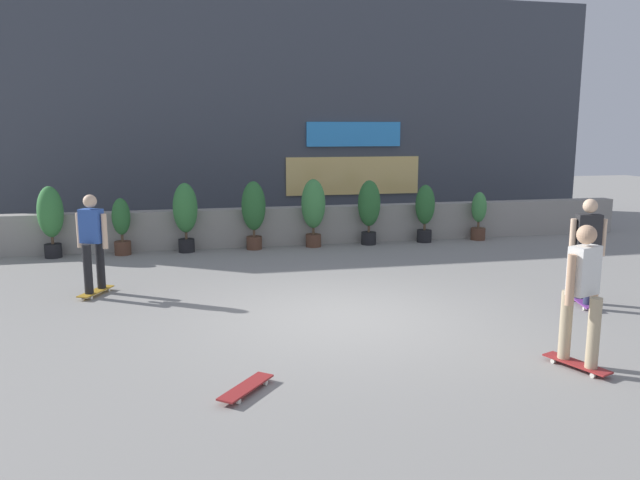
# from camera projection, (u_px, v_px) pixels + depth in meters

# --- Properties ---
(ground_plane) EXTENTS (48.00, 48.00, 0.00)m
(ground_plane) POSITION_uv_depth(u_px,v_px,m) (342.00, 317.00, 9.19)
(ground_plane) COLOR gray
(planter_wall) EXTENTS (18.00, 0.40, 0.90)m
(planter_wall) POSITION_uv_depth(u_px,v_px,m) (279.00, 226.00, 14.87)
(planter_wall) COLOR gray
(planter_wall) RESTS_ON ground
(building_backdrop) EXTENTS (20.00, 2.08, 6.50)m
(building_backdrop) POSITION_uv_depth(u_px,v_px,m) (257.00, 112.00, 18.22)
(building_backdrop) COLOR #424751
(building_backdrop) RESTS_ON ground
(potted_plant_0) EXTENTS (0.54, 0.54, 1.55)m
(potted_plant_0) POSITION_uv_depth(u_px,v_px,m) (51.00, 216.00, 13.28)
(potted_plant_0) COLOR black
(potted_plant_0) RESTS_ON ground
(potted_plant_1) EXTENTS (0.40, 0.40, 1.26)m
(potted_plant_1) POSITION_uv_depth(u_px,v_px,m) (121.00, 224.00, 13.63)
(potted_plant_1) COLOR brown
(potted_plant_1) RESTS_ON ground
(potted_plant_2) EXTENTS (0.55, 0.55, 1.57)m
(potted_plant_2) POSITION_uv_depth(u_px,v_px,m) (185.00, 212.00, 13.88)
(potted_plant_2) COLOR black
(potted_plant_2) RESTS_ON ground
(potted_plant_3) EXTENTS (0.55, 0.55, 1.58)m
(potted_plant_3) POSITION_uv_depth(u_px,v_px,m) (254.00, 210.00, 14.21)
(potted_plant_3) COLOR brown
(potted_plant_3) RESTS_ON ground
(potted_plant_4) EXTENTS (0.56, 0.56, 1.60)m
(potted_plant_4) POSITION_uv_depth(u_px,v_px,m) (313.00, 207.00, 14.51)
(potted_plant_4) COLOR brown
(potted_plant_4) RESTS_ON ground
(potted_plant_5) EXTENTS (0.54, 0.54, 1.55)m
(potted_plant_5) POSITION_uv_depth(u_px,v_px,m) (369.00, 207.00, 14.81)
(potted_plant_5) COLOR black
(potted_plant_5) RESTS_ON ground
(potted_plant_6) EXTENTS (0.47, 0.47, 1.41)m
(potted_plant_6) POSITION_uv_depth(u_px,v_px,m) (425.00, 209.00, 15.14)
(potted_plant_6) COLOR black
(potted_plant_6) RESTS_ON ground
(potted_plant_7) EXTENTS (0.37, 0.37, 1.21)m
(potted_plant_7) POSITION_uv_depth(u_px,v_px,m) (479.00, 215.00, 15.48)
(potted_plant_7) COLOR brown
(potted_plant_7) RESTS_ON ground
(skater_by_wall_left) EXTENTS (0.55, 0.82, 1.70)m
(skater_by_wall_left) POSITION_uv_depth(u_px,v_px,m) (587.00, 247.00, 9.62)
(skater_by_wall_left) COLOR #72338C
(skater_by_wall_left) RESTS_ON ground
(skater_far_left) EXTENTS (0.53, 0.82, 1.70)m
(skater_far_left) POSITION_uv_depth(u_px,v_px,m) (582.00, 290.00, 7.04)
(skater_far_left) COLOR maroon
(skater_far_left) RESTS_ON ground
(skater_by_wall_right) EXTENTS (0.53, 0.81, 1.70)m
(skater_by_wall_right) POSITION_uv_depth(u_px,v_px,m) (92.00, 240.00, 10.24)
(skater_by_wall_right) COLOR #BF8C26
(skater_by_wall_right) RESTS_ON ground
(skateboard_near_camera) EXTENTS (0.66, 0.75, 0.08)m
(skateboard_near_camera) POSITION_uv_depth(u_px,v_px,m) (246.00, 387.00, 6.54)
(skateboard_near_camera) COLOR maroon
(skateboard_near_camera) RESTS_ON ground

